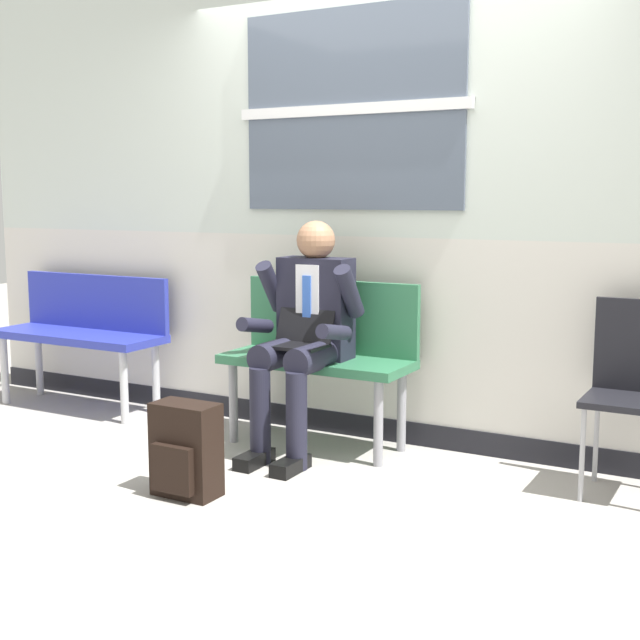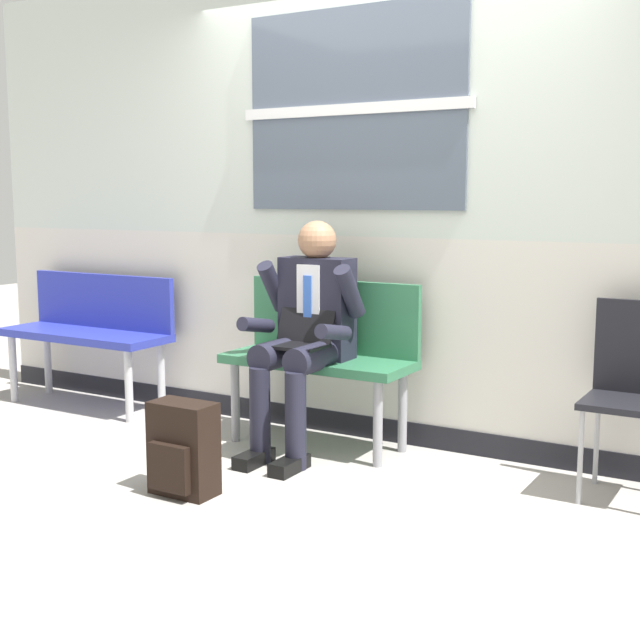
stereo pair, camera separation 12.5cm
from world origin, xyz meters
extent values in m
plane|color=#9E9991|center=(0.00, 0.00, 0.00)|extent=(18.00, 18.00, 0.00)
cube|color=beige|center=(0.00, 0.63, 1.95)|extent=(6.06, 0.12, 1.57)
cube|color=beige|center=(0.00, 0.63, 0.65)|extent=(6.06, 0.12, 1.03)
cube|color=black|center=(0.00, 0.63, 0.07)|extent=(6.06, 0.14, 0.13)
cube|color=#4C5666|center=(-0.21, 0.56, 1.86)|extent=(1.34, 0.02, 1.10)
cube|color=silver|center=(-0.21, 0.55, 1.86)|extent=(1.42, 0.03, 0.06)
cube|color=#2D6B47|center=(-0.27, 0.28, 0.48)|extent=(1.06, 0.42, 0.05)
cube|color=#2D6B47|center=(-0.27, 0.46, 0.71)|extent=(1.06, 0.04, 0.41)
cylinder|color=gray|center=(-0.72, 0.13, 0.23)|extent=(0.05, 0.05, 0.46)
cylinder|color=gray|center=(-0.72, 0.43, 0.23)|extent=(0.05, 0.05, 0.46)
cylinder|color=gray|center=(0.18, 0.13, 0.23)|extent=(0.05, 0.05, 0.46)
cylinder|color=gray|center=(0.18, 0.43, 0.23)|extent=(0.05, 0.05, 0.46)
cube|color=#28339E|center=(-2.06, 0.28, 0.48)|extent=(1.21, 0.42, 0.05)
cube|color=#28339E|center=(-2.06, 0.46, 0.69)|extent=(1.21, 0.04, 0.36)
cylinder|color=#B7B7BC|center=(-2.59, 0.13, 0.23)|extent=(0.05, 0.05, 0.46)
cylinder|color=#B7B7BC|center=(-2.59, 0.43, 0.23)|extent=(0.05, 0.05, 0.46)
cylinder|color=#B7B7BC|center=(-1.54, 0.13, 0.23)|extent=(0.05, 0.05, 0.46)
cylinder|color=#B7B7BC|center=(-1.54, 0.43, 0.23)|extent=(0.05, 0.05, 0.46)
cylinder|color=#1E1E2D|center=(-0.38, 0.07, 0.55)|extent=(0.15, 0.40, 0.15)
cylinder|color=#1E1E2D|center=(-0.38, -0.12, 0.25)|extent=(0.11, 0.11, 0.51)
cube|color=black|center=(-0.38, -0.18, 0.04)|extent=(0.10, 0.26, 0.07)
cylinder|color=#1E1E2D|center=(-0.16, 0.07, 0.55)|extent=(0.15, 0.40, 0.15)
cylinder|color=#1E1E2D|center=(-0.16, -0.12, 0.25)|extent=(0.11, 0.11, 0.51)
cube|color=black|center=(-0.16, -0.18, 0.04)|extent=(0.10, 0.26, 0.07)
cube|color=#1E1E2D|center=(-0.27, 0.28, 0.78)|extent=(0.40, 0.18, 0.55)
cube|color=silver|center=(-0.27, 0.19, 0.83)|extent=(0.14, 0.01, 0.39)
cube|color=blue|center=(-0.27, 0.18, 0.80)|extent=(0.05, 0.01, 0.33)
sphere|color=#9E7051|center=(-0.27, 0.28, 1.15)|extent=(0.21, 0.21, 0.21)
cylinder|color=#1E1E2D|center=(-0.51, 0.21, 0.89)|extent=(0.09, 0.25, 0.30)
cylinder|color=#1E1E2D|center=(-0.51, 0.04, 0.70)|extent=(0.08, 0.27, 0.12)
cylinder|color=#1E1E2D|center=(-0.03, 0.21, 0.89)|extent=(0.09, 0.25, 0.30)
cylinder|color=#1E1E2D|center=(-0.03, 0.04, 0.70)|extent=(0.08, 0.27, 0.12)
cube|color=black|center=(-0.27, 0.04, 0.61)|extent=(0.33, 0.22, 0.02)
cube|color=black|center=(-0.27, 0.17, 0.72)|extent=(0.33, 0.08, 0.21)
cube|color=black|center=(-0.42, -0.69, 0.22)|extent=(0.31, 0.17, 0.44)
cube|color=black|center=(-0.42, -0.80, 0.15)|extent=(0.22, 0.04, 0.22)
cube|color=black|center=(1.37, 0.28, 0.46)|extent=(0.38, 0.38, 0.03)
cube|color=black|center=(1.37, 0.45, 0.69)|extent=(0.38, 0.03, 0.44)
cylinder|color=#A5A5AA|center=(1.21, 0.12, 0.22)|extent=(0.02, 0.02, 0.44)
cylinder|color=#A5A5AA|center=(1.21, 0.44, 0.22)|extent=(0.02, 0.02, 0.44)
camera|label=1|loc=(1.97, -3.73, 1.39)|focal=47.64mm
camera|label=2|loc=(2.08, -3.67, 1.39)|focal=47.64mm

